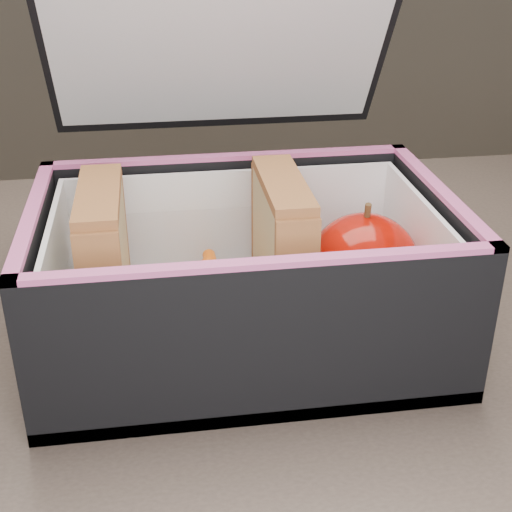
{
  "coord_description": "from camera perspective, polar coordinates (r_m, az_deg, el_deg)",
  "views": [
    {
      "loc": [
        -0.04,
        -0.41,
        1.05
      ],
      "look_at": [
        0.03,
        0.04,
        0.81
      ],
      "focal_mm": 50.0,
      "sensor_mm": 36.0,
      "label": 1
    }
  ],
  "objects": [
    {
      "name": "sandwich_right",
      "position": [
        0.5,
        2.09,
        0.23
      ],
      "size": [
        0.03,
        0.1,
        0.11
      ],
      "color": "tan",
      "rests_on": "plastic_tub"
    },
    {
      "name": "sandwich_left",
      "position": [
        0.5,
        -11.93,
        -0.74
      ],
      "size": [
        0.03,
        0.1,
        0.11
      ],
      "color": "tan",
      "rests_on": "plastic_tub"
    },
    {
      "name": "carrot_sticks",
      "position": [
        0.52,
        -4.88,
        -4.12
      ],
      "size": [
        0.05,
        0.14,
        0.03
      ],
      "color": "#FD4700",
      "rests_on": "plastic_tub"
    },
    {
      "name": "lunch_bag",
      "position": [
        0.51,
        -1.03,
        -0.53
      ],
      "size": [
        0.29,
        0.29,
        0.27
      ],
      "color": "black",
      "rests_on": "kitchen_table"
    },
    {
      "name": "paper_napkin",
      "position": [
        0.54,
        8.03,
        -4.39
      ],
      "size": [
        0.09,
        0.09,
        0.01
      ],
      "primitive_type": "cube",
      "rotation": [
        0.0,
        0.0,
        -0.15
      ],
      "color": "white",
      "rests_on": "lunch_bag"
    },
    {
      "name": "plastic_tub",
      "position": [
        0.51,
        -4.78,
        -2.59
      ],
      "size": [
        0.17,
        0.12,
        0.07
      ],
      "primitive_type": null,
      "color": "white",
      "rests_on": "lunch_bag"
    },
    {
      "name": "kitchen_table",
      "position": [
        0.57,
        -2.62,
        -16.18
      ],
      "size": [
        1.2,
        0.8,
        0.75
      ],
      "color": "brown",
      "rests_on": "ground"
    },
    {
      "name": "red_apple",
      "position": [
        0.52,
        8.61,
        -0.53
      ],
      "size": [
        0.09,
        0.09,
        0.08
      ],
      "rotation": [
        0.0,
        0.0,
        -0.16
      ],
      "color": "maroon",
      "rests_on": "paper_napkin"
    }
  ]
}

